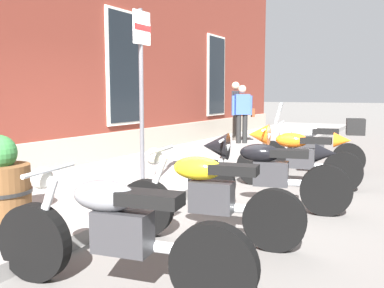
% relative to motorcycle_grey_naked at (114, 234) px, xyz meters
% --- Properties ---
extents(ground_plane, '(140.00, 140.00, 0.00)m').
position_rel_motorcycle_grey_naked_xyz_m(ground_plane, '(2.87, 0.95, -0.48)').
color(ground_plane, '#565451').
extents(sidewalk, '(29.82, 2.97, 0.15)m').
position_rel_motorcycle_grey_naked_xyz_m(sidewalk, '(2.87, 2.43, -0.40)').
color(sidewalk, slate).
rests_on(sidewalk, ground_plane).
extents(motorcycle_grey_naked, '(0.65, 2.17, 0.96)m').
position_rel_motorcycle_grey_naked_xyz_m(motorcycle_grey_naked, '(0.00, 0.00, 0.00)').
color(motorcycle_grey_naked, black).
rests_on(motorcycle_grey_naked, ground_plane).
extents(motorcycle_yellow_naked, '(0.65, 2.00, 0.97)m').
position_rel_motorcycle_grey_naked_xyz_m(motorcycle_yellow_naked, '(1.36, -0.09, 0.00)').
color(motorcycle_yellow_naked, black).
rests_on(motorcycle_yellow_naked, ground_plane).
extents(motorcycle_black_sport, '(0.73, 2.10, 1.02)m').
position_rel_motorcycle_grey_naked_xyz_m(motorcycle_black_sport, '(2.79, -0.18, 0.08)').
color(motorcycle_black_sport, black).
rests_on(motorcycle_black_sport, ground_plane).
extents(motorcycle_orange_sport, '(0.62, 2.02, 1.03)m').
position_rel_motorcycle_grey_naked_xyz_m(motorcycle_orange_sport, '(4.37, -0.17, 0.08)').
color(motorcycle_orange_sport, black).
rests_on(motorcycle_orange_sport, ground_plane).
extents(motorcycle_silver_touring, '(0.79, 2.01, 1.36)m').
position_rel_motorcycle_grey_naked_xyz_m(motorcycle_silver_touring, '(5.78, -0.23, 0.09)').
color(motorcycle_silver_touring, black).
rests_on(motorcycle_silver_touring, ground_plane).
extents(pedestrian_blue_top, '(0.49, 0.55, 1.62)m').
position_rel_motorcycle_grey_naked_xyz_m(pedestrian_blue_top, '(8.64, 2.43, 0.57)').
color(pedestrian_blue_top, black).
rests_on(pedestrian_blue_top, sidewalk).
extents(pedestrian_dark_jacket, '(0.64, 0.35, 1.73)m').
position_rel_motorcycle_grey_naked_xyz_m(pedestrian_dark_jacket, '(9.33, 2.93, 0.65)').
color(pedestrian_dark_jacket, '#38332D').
rests_on(pedestrian_dark_jacket, sidewalk).
extents(parking_sign, '(0.36, 0.07, 2.51)m').
position_rel_motorcycle_grey_naked_xyz_m(parking_sign, '(2.35, 1.38, 1.29)').
color(parking_sign, '#4C4C51').
rests_on(parking_sign, sidewalk).
extents(barrel_planter, '(0.68, 0.68, 0.93)m').
position_rel_motorcycle_grey_naked_xyz_m(barrel_planter, '(0.62, 2.11, 0.05)').
color(barrel_planter, brown).
rests_on(barrel_planter, sidewalk).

